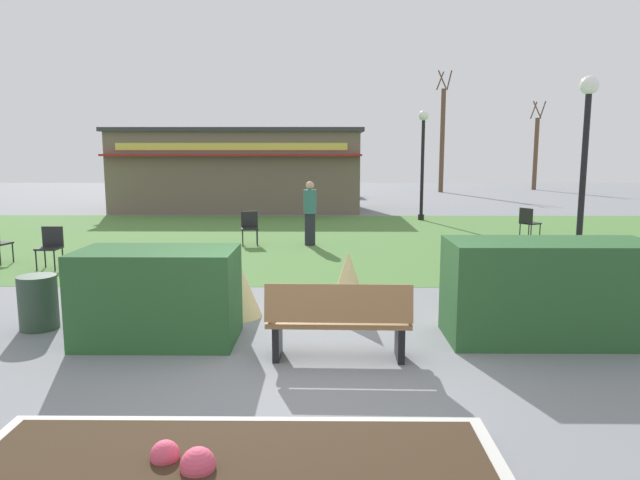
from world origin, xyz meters
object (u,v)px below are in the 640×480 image
Objects in this scene: food_kiosk at (239,170)px; tree_left_bg at (442,138)px; lamppost_far at (423,151)px; parked_car_west_slot at (231,185)px; cafe_chair_west at (51,244)px; tree_right_bg at (536,151)px; park_bench at (338,321)px; parked_car_center_slot at (319,186)px; person_strolling at (310,213)px; cafe_chair_east at (528,221)px; lamppost_mid at (585,151)px; cafe_chair_center at (250,225)px; trash_bin at (38,302)px.

food_kiosk is 15.61m from tree_left_bg.
lamppost_far is 0.92× the size of parked_car_west_slot.
cafe_chair_west is 32.79m from tree_right_bg.
food_kiosk is at bearing 80.50° from cafe_chair_west.
park_bench is 0.40× the size of parked_car_center_slot.
parked_car_center_slot is at bearing 64.41° from food_kiosk.
tree_left_bg is (3.65, 14.88, 0.81)m from lamppost_far.
cafe_chair_west is at bearing -174.28° from person_strolling.
food_kiosk is at bearing 138.21° from cafe_chair_east.
lamppost_mid reaches higher than cafe_chair_west.
lamppost_far is (3.32, 14.32, 1.99)m from park_bench.
tree_left_bg is at bearing 45.30° from person_strolling.
lamppost_mid is 11.08m from cafe_chair_west.
lamppost_mid is 6.76m from person_strolling.
person_strolling is at bearing -71.12° from food_kiosk.
parked_car_center_slot is 15.73m from tree_right_bg.
park_bench is at bearing -103.42° from tree_left_bg.
tree_left_bg reaches higher than cafe_chair_east.
food_kiosk is 11.60× the size of cafe_chair_center.
cafe_chair_west is 12.29m from cafe_chair_east.
cafe_chair_east is 0.53× the size of person_strolling.
lamppost_mid is 4.39× the size of cafe_chair_west.
cafe_chair_east is 6.25m from person_strolling.
food_kiosk reaches higher than trash_bin.
cafe_chair_east is at bearing 41.05° from trash_bin.
parked_car_center_slot is (-0.53, 24.92, 0.16)m from park_bench.
parked_car_center_slot is (1.64, 16.37, 0.12)m from cafe_chair_center.
parked_car_west_slot is at bearing 100.94° from cafe_chair_center.
cafe_chair_center is at bearing -79.06° from parked_car_west_slot.
cafe_chair_west is at bearing -105.48° from parked_car_center_slot.
lamppost_far is 0.68× the size of tree_right_bg.
tree_left_bg is 7.08m from tree_right_bg.
person_strolling is at bearing -90.13° from parked_car_center_slot.
tree_left_bg reaches higher than person_strolling.
food_kiosk reaches higher than person_strolling.
person_strolling reaches higher than cafe_chair_east.
parked_car_west_slot is at bearing 125.51° from cafe_chair_east.
food_kiosk is 2.43× the size of parked_car_west_slot.
tree_right_bg is (18.91, 6.71, 1.85)m from parked_car_west_slot.
tree_right_bg is (15.75, 23.08, 1.96)m from cafe_chair_center.
park_bench is 8.00m from cafe_chair_west.
cafe_chair_east is at bearing -94.09° from tree_left_bg.
lamppost_mid reaches higher than cafe_chair_center.
food_kiosk is at bearing -115.59° from parked_car_center_slot.
lamppost_mid is 4.39× the size of cafe_chair_east.
cafe_chair_center is 22.75m from tree_left_bg.
lamppost_far reaches higher than cafe_chair_east.
lamppost_far is 7.17m from person_strolling.
park_bench is at bearing -88.79° from parked_car_center_slot.
lamppost_mid is 2.31× the size of person_strolling.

